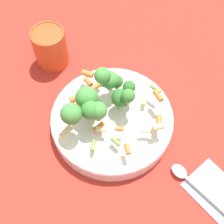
% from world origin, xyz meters
% --- Properties ---
extents(ground_plane, '(3.00, 3.00, 0.00)m').
position_xyz_m(ground_plane, '(0.00, 0.00, 0.00)').
color(ground_plane, '#B72D23').
extents(bowl, '(0.27, 0.27, 0.04)m').
position_xyz_m(bowl, '(0.00, 0.00, 0.02)').
color(bowl, white).
rests_on(bowl, ground_plane).
extents(pasta_salad, '(0.19, 0.22, 0.09)m').
position_xyz_m(pasta_salad, '(0.00, -0.03, 0.09)').
color(pasta_salad, '#8CB766').
rests_on(pasta_salad, bowl).
extents(cup, '(0.08, 0.08, 0.10)m').
position_xyz_m(cup, '(-0.10, -0.22, 0.05)').
color(cup, '#CC4C23').
rests_on(cup, ground_plane).
extents(napkin, '(0.14, 0.16, 0.01)m').
position_xyz_m(napkin, '(0.05, 0.27, 0.00)').
color(napkin, '#B2BCC6').
rests_on(napkin, ground_plane).
extents(spoon, '(0.08, 0.19, 0.01)m').
position_xyz_m(spoon, '(0.06, 0.22, 0.01)').
color(spoon, silver).
rests_on(spoon, napkin).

